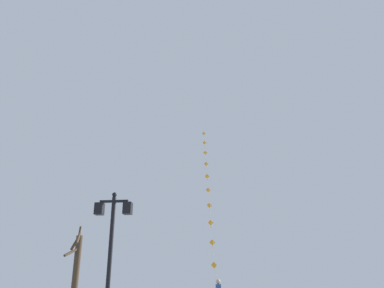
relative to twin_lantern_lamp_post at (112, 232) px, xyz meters
The scene contains 3 objects.
twin_lantern_lamp_post is the anchor object (origin of this frame).
kite_train 15.96m from the twin_lantern_lamp_post, 81.49° to the left, with size 1.73×12.63×15.22m.
bare_tree 7.27m from the twin_lantern_lamp_post, 120.67° to the left, with size 1.33×2.37×4.22m.
Camera 1 is at (1.47, -2.38, 1.43)m, focal length 35.36 mm.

